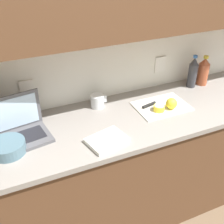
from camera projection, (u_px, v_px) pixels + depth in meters
The scene contains 13 objects.
ground_plane at pixel (151, 200), 2.41m from camera, with size 12.00×12.00×0.00m, color brown.
wall_back at pixel (150, 4), 1.76m from camera, with size 5.20×0.38×2.60m.
counter_unit at pixel (158, 157), 2.17m from camera, with size 2.46×0.63×0.92m.
laptop at pixel (19, 128), 1.63m from camera, with size 0.34×0.27×0.25m.
cutting_board at pixel (161, 106), 1.94m from camera, with size 0.36×0.26×0.01m, color silver.
knife at pixel (152, 104), 1.94m from camera, with size 0.26×0.08×0.02m.
lemon_half_cut at pixel (159, 108), 1.87m from camera, with size 0.08×0.08×0.04m.
lemon_whole_beside at pixel (171, 103), 1.89m from camera, with size 0.08×0.08×0.08m.
bottle_green_soda at pixel (203, 72), 2.18m from camera, with size 0.08×0.08×0.23m.
bottle_oil_tall at pixel (193, 73), 2.14m from camera, with size 0.07×0.07×0.25m.
measuring_cup at pixel (98, 101), 1.92m from camera, with size 0.11×0.09×0.09m.
bowl_white at pixel (8, 147), 1.52m from camera, with size 0.19×0.19×0.07m.
dish_towel at pixel (107, 140), 1.61m from camera, with size 0.22×0.16×0.02m, color silver.
Camera 1 is at (-0.96, -1.35, 1.93)m, focal length 45.00 mm.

